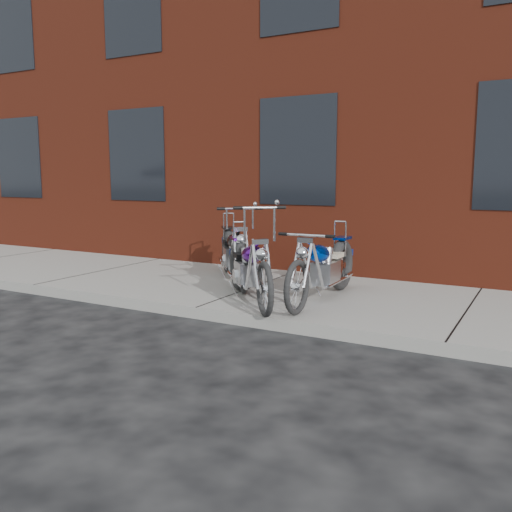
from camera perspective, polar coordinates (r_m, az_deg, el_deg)
The scene contains 6 objects.
ground at distance 6.89m, azimuth -6.32°, elevation -6.62°, with size 120.00×120.00×0.00m, color black.
sidewalk at distance 8.11m, azimuth -0.22°, elevation -3.75°, with size 22.00×3.00×0.15m, color gray.
building_brick at distance 14.15m, azimuth 13.26°, elevation 17.18°, with size 22.00×10.00×8.00m, color maroon.
chopper_purple at distance 7.11m, azimuth -0.72°, elevation -1.47°, with size 1.60×1.77×1.28m.
chopper_blue at distance 7.19m, azimuth 7.09°, elevation -1.41°, with size 0.56×2.30×1.00m.
chopper_third at distance 8.42m, azimuth -2.28°, elevation 0.15°, with size 1.56×1.90×1.19m.
Camera 1 is at (3.85, -5.43, 1.77)m, focal length 38.00 mm.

